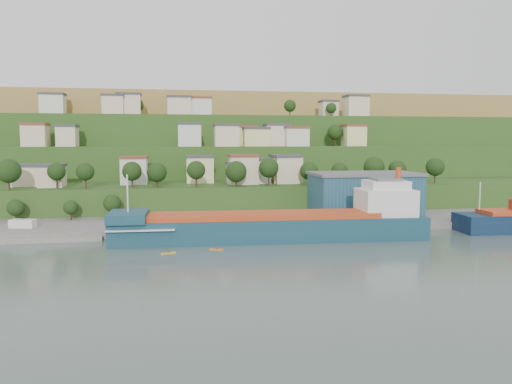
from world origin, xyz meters
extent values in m
plane|color=#414F4C|center=(0.00, 0.00, 0.00)|extent=(500.00, 500.00, 0.00)
cube|color=slate|center=(20.00, 28.00, 0.00)|extent=(220.00, 26.00, 4.00)
cube|color=slate|center=(-55.00, 22.00, 0.00)|extent=(40.00, 18.00, 2.40)
cube|color=#284719|center=(0.00, 56.00, 0.00)|extent=(260.00, 32.00, 20.00)
cube|color=#284719|center=(0.00, 86.00, 0.00)|extent=(280.00, 32.00, 44.00)
cube|color=#284719|center=(0.00, 116.00, 0.00)|extent=(300.00, 32.00, 70.00)
cube|color=olive|center=(0.00, 190.00, 0.00)|extent=(360.00, 120.00, 96.00)
cube|color=beige|center=(-63.05, 55.66, 13.05)|extent=(9.00, 7.02, 6.09)
cube|color=#3F3F44|center=(-63.05, 55.66, 16.54)|extent=(9.60, 7.62, 0.90)
cube|color=beige|center=(-54.61, 51.27, 13.13)|extent=(7.03, 7.66, 6.25)
cube|color=#3F3F44|center=(-54.61, 51.27, 16.70)|extent=(7.63, 8.26, 0.90)
cube|color=silver|center=(-30.64, 58.41, 14.17)|extent=(8.29, 8.40, 8.33)
cube|color=brown|center=(-30.64, 58.41, 18.78)|extent=(8.89, 9.00, 0.90)
cube|color=beige|center=(-9.11, 60.72, 14.21)|extent=(8.90, 8.68, 8.43)
cube|color=#3F3F44|center=(-9.11, 60.72, 18.88)|extent=(9.50, 9.28, 0.90)
cube|color=silver|center=(4.36, 55.42, 13.14)|extent=(9.52, 7.03, 6.29)
cube|color=#3F3F44|center=(4.36, 55.42, 16.74)|extent=(10.12, 7.63, 0.90)
cube|color=beige|center=(4.71, 52.70, 14.43)|extent=(8.94, 7.93, 8.87)
cube|color=brown|center=(4.71, 52.70, 19.32)|extent=(9.54, 8.53, 0.90)
cube|color=silver|center=(10.02, 55.38, 13.76)|extent=(7.42, 8.29, 7.52)
cube|color=#3F3F44|center=(10.02, 55.38, 17.97)|extent=(8.02, 8.89, 0.90)
cube|color=beige|center=(19.19, 53.35, 14.29)|extent=(7.69, 7.38, 8.59)
cube|color=#3F3F44|center=(19.19, 53.35, 19.04)|extent=(8.29, 7.98, 0.90)
cube|color=beige|center=(19.87, 56.77, 14.32)|extent=(9.84, 8.53, 8.64)
cube|color=#3F3F44|center=(19.87, 56.77, 19.09)|extent=(10.44, 9.13, 0.90)
cube|color=beige|center=(-68.06, 86.86, 25.89)|extent=(8.47, 8.17, 7.79)
cube|color=brown|center=(-68.06, 86.86, 30.24)|extent=(9.07, 8.77, 0.90)
cube|color=beige|center=(-57.44, 89.95, 25.67)|extent=(7.08, 8.05, 7.35)
cube|color=#3F3F44|center=(-57.44, 89.95, 29.80)|extent=(7.68, 8.65, 0.90)
cube|color=silver|center=(-11.75, 84.09, 26.10)|extent=(8.53, 7.86, 8.19)
cube|color=#3F3F44|center=(-11.75, 84.09, 30.64)|extent=(9.13, 8.46, 0.90)
cube|color=beige|center=(2.11, 81.14, 25.83)|extent=(8.94, 8.37, 7.66)
cube|color=#3F3F44|center=(2.11, 81.14, 30.11)|extent=(9.54, 8.97, 0.90)
cube|color=beige|center=(10.93, 91.40, 25.72)|extent=(8.13, 7.77, 7.45)
cube|color=brown|center=(10.93, 91.40, 29.90)|extent=(8.73, 8.37, 0.90)
cube|color=beige|center=(14.22, 85.39, 25.33)|extent=(9.94, 7.08, 6.66)
cube|color=#3F3F44|center=(14.22, 85.39, 29.11)|extent=(10.54, 7.68, 0.90)
cube|color=beige|center=(22.93, 86.86, 26.03)|extent=(9.43, 8.70, 8.07)
cube|color=#3F3F44|center=(22.93, 86.86, 30.52)|extent=(10.03, 9.30, 0.90)
cube|color=silver|center=(29.59, 82.05, 25.45)|extent=(9.03, 7.23, 6.89)
cube|color=brown|center=(29.59, 82.05, 29.34)|extent=(9.63, 7.83, 0.90)
cube|color=beige|center=(56.04, 89.63, 26.03)|extent=(8.46, 7.88, 8.06)
cube|color=brown|center=(56.04, 89.63, 30.51)|extent=(9.06, 8.48, 0.90)
cube|color=silver|center=(-69.17, 121.03, 39.42)|extent=(9.86, 7.34, 8.83)
cube|color=#3F3F44|center=(-69.17, 121.03, 44.28)|extent=(10.46, 7.94, 0.90)
cube|color=beige|center=(-42.78, 112.13, 38.95)|extent=(8.76, 7.14, 7.90)
cube|color=#3F3F44|center=(-42.78, 112.13, 43.35)|extent=(9.36, 7.74, 0.90)
cube|color=beige|center=(-36.49, 114.72, 39.36)|extent=(9.94, 7.60, 8.72)
cube|color=#3F3F44|center=(-36.49, 114.72, 44.17)|extent=(10.54, 8.20, 0.90)
cube|color=beige|center=(-15.12, 110.91, 38.73)|extent=(9.94, 8.50, 7.45)
cube|color=#3F3F44|center=(-15.12, 110.91, 42.90)|extent=(10.54, 9.10, 0.90)
cube|color=silver|center=(-5.76, 113.32, 38.69)|extent=(9.04, 8.56, 7.39)
cube|color=brown|center=(-5.76, 113.32, 42.84)|extent=(9.64, 9.16, 0.90)
cube|color=beige|center=(54.16, 118.54, 38.57)|extent=(7.56, 7.47, 7.14)
cube|color=#3F3F44|center=(54.16, 118.54, 42.59)|extent=(8.16, 8.07, 0.90)
cube|color=beige|center=(64.56, 110.71, 39.49)|extent=(9.71, 8.97, 8.99)
cube|color=#3F3F44|center=(64.56, 110.71, 44.44)|extent=(10.31, 9.57, 0.90)
cylinder|color=#382619|center=(-64.32, 42.52, 11.81)|extent=(0.50, 0.50, 3.61)
sphere|color=black|center=(-64.32, 42.52, 15.51)|extent=(6.91, 6.91, 6.91)
cylinder|color=#382619|center=(-52.07, 45.86, 11.81)|extent=(0.50, 0.50, 3.61)
sphere|color=black|center=(-52.07, 45.86, 15.06)|extent=(5.26, 5.26, 5.26)
cylinder|color=#382619|center=(-43.68, 44.59, 11.76)|extent=(0.50, 0.50, 3.52)
sphere|color=black|center=(-43.68, 44.59, 14.97)|extent=(5.27, 5.27, 5.27)
cylinder|color=#382619|center=(-30.32, 45.86, 11.66)|extent=(0.50, 0.50, 3.32)
sphere|color=black|center=(-30.32, 45.86, 14.93)|extent=(5.85, 5.85, 5.85)
cylinder|color=#382619|center=(-22.89, 45.74, 11.44)|extent=(0.50, 0.50, 2.87)
sphere|color=black|center=(-22.89, 45.74, 14.52)|extent=(5.99, 5.99, 5.99)
cylinder|color=#382619|center=(-11.11, 43.02, 11.85)|extent=(0.50, 0.50, 3.71)
sphere|color=black|center=(-11.11, 43.02, 15.25)|extent=(5.62, 5.62, 5.62)
cylinder|color=#382619|center=(1.33, 44.73, 11.38)|extent=(0.50, 0.50, 2.76)
sphere|color=black|center=(1.33, 44.73, 14.58)|extent=(6.61, 6.61, 6.61)
cylinder|color=#382619|center=(11.76, 45.38, 11.96)|extent=(0.50, 0.50, 3.92)
sphere|color=black|center=(11.76, 45.38, 15.64)|extent=(6.26, 6.26, 6.26)
cylinder|color=#382619|center=(24.72, 45.01, 11.48)|extent=(0.50, 0.50, 2.95)
sphere|color=black|center=(24.72, 45.01, 14.53)|extent=(5.73, 5.73, 5.73)
cylinder|color=#382619|center=(34.97, 45.35, 11.55)|extent=(0.50, 0.50, 3.10)
sphere|color=black|center=(34.97, 45.35, 14.55)|extent=(5.30, 5.30, 5.30)
cylinder|color=#382619|center=(46.89, 45.66, 11.80)|extent=(0.50, 0.50, 3.60)
sphere|color=black|center=(46.89, 45.66, 15.49)|extent=(6.88, 6.88, 6.88)
cylinder|color=#382619|center=(54.79, 45.14, 11.61)|extent=(0.50, 0.50, 3.22)
sphere|color=black|center=(54.79, 45.14, 14.80)|extent=(5.77, 5.77, 5.77)
cylinder|color=#382619|center=(68.30, 45.39, 11.88)|extent=(0.50, 0.50, 3.76)
sphere|color=black|center=(68.30, 45.39, 15.43)|extent=(6.05, 6.05, 6.05)
cylinder|color=#382619|center=(-17.48, 116.96, 36.38)|extent=(0.50, 0.50, 2.77)
sphere|color=black|center=(-17.48, 116.96, 39.13)|extent=(4.96, 4.96, 4.96)
cylinder|color=#382619|center=(48.67, 91.76, 24.01)|extent=(0.50, 0.50, 4.02)
sphere|color=black|center=(48.67, 91.76, 27.75)|extent=(6.28, 6.28, 6.28)
cylinder|color=#382619|center=(53.15, 111.43, 36.36)|extent=(0.50, 0.50, 2.72)
sphere|color=black|center=(53.15, 111.43, 39.03)|extent=(4.76, 4.76, 4.76)
cylinder|color=#382619|center=(-33.46, 115.76, 36.42)|extent=(0.50, 0.50, 2.83)
sphere|color=black|center=(-33.46, 115.76, 39.56)|extent=(6.26, 6.26, 6.26)
cylinder|color=#382619|center=(17.94, 90.19, 23.52)|extent=(0.50, 0.50, 3.04)
sphere|color=black|center=(17.94, 90.19, 26.74)|extent=(6.19, 6.19, 6.19)
cylinder|color=#382619|center=(33.77, 110.74, 36.63)|extent=(0.50, 0.50, 3.27)
sphere|color=black|center=(33.77, 110.74, 39.74)|extent=(5.37, 5.37, 5.37)
cube|color=#13364A|center=(5.33, 8.75, 1.63)|extent=(76.57, 14.72, 7.62)
cube|color=#B93D18|center=(3.16, 8.75, 6.09)|extent=(56.91, 11.83, 1.31)
cube|color=#13364A|center=(-28.40, 8.75, 6.53)|extent=(9.13, 12.28, 2.18)
cube|color=silver|center=(34.72, 8.75, 8.71)|extent=(13.45, 11.35, 6.53)
cube|color=silver|center=(34.72, 8.75, 13.06)|extent=(10.10, 9.06, 2.18)
cube|color=#595B5E|center=(34.72, 8.75, 14.48)|extent=(6.76, 6.76, 0.65)
cylinder|color=#B93D18|center=(37.99, 8.75, 15.78)|extent=(1.35, 1.35, 3.27)
cylinder|color=silver|center=(-28.40, 8.75, 11.97)|extent=(0.41, 0.41, 8.71)
cube|color=silver|center=(-25.14, 8.75, 4.14)|extent=(15.67, 12.84, 0.27)
cylinder|color=silver|center=(60.73, 8.79, 9.81)|extent=(0.35, 0.35, 7.23)
cube|color=navy|center=(37.81, 30.94, 8.00)|extent=(30.30, 18.50, 12.00)
cube|color=#595B5E|center=(37.81, 30.94, 14.40)|extent=(31.31, 19.51, 0.80)
cube|color=silver|center=(-56.03, 24.53, 2.66)|extent=(6.70, 3.99, 2.92)
cube|color=silver|center=(-40.48, 18.19, 1.59)|extent=(4.14, 2.72, 0.78)
cube|color=orange|center=(-8.70, -0.55, 0.12)|extent=(3.06, 1.62, 0.23)
sphere|color=#3F3F44|center=(-8.70, -0.55, 0.50)|extent=(0.54, 0.54, 0.54)
cube|color=gold|center=(-19.20, -2.62, 0.12)|extent=(3.28, 1.35, 0.24)
sphere|color=#3F3F44|center=(-19.20, -2.62, 0.53)|extent=(0.57, 0.57, 0.57)
camera|label=1|loc=(-17.63, -108.91, 23.84)|focal=35.00mm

